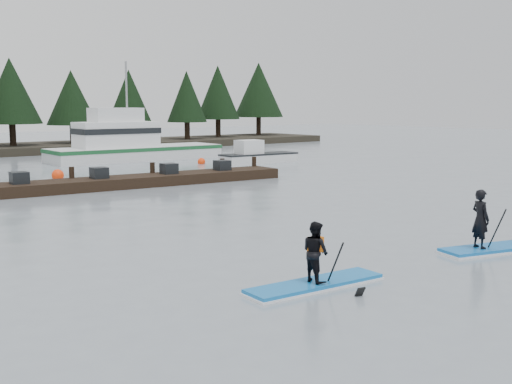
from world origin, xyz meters
TOP-DOWN VIEW (x-y plane):
  - ground at (0.00, 0.00)m, footprint 160.00×160.00m
  - fishing_boat_medium at (8.74, 30.09)m, footprint 12.04×3.82m
  - skiff at (14.24, 22.99)m, footprint 5.40×1.98m
  - floating_dock at (2.25, 17.30)m, footprint 14.76×3.30m
  - buoy_c at (10.88, 24.75)m, footprint 0.50×0.50m
  - buoy_b at (0.42, 22.66)m, footprint 0.62×0.62m
  - paddleboard_solo at (-3.31, 0.03)m, footprint 3.26×1.20m
  - paddleboard_duo at (2.92, -0.64)m, footprint 3.70×1.84m

SIDE VIEW (x-z plane):
  - ground at x=0.00m, z-range 0.00..0.00m
  - buoy_c at x=10.88m, z-range -0.25..0.25m
  - buoy_b at x=0.42m, z-range -0.31..0.31m
  - floating_dock at x=2.25m, z-range 0.00..0.49m
  - skiff at x=14.24m, z-range 0.00..0.62m
  - paddleboard_solo at x=-3.31m, z-range -0.46..1.39m
  - paddleboard_duo at x=2.92m, z-range -0.57..1.57m
  - fishing_boat_medium at x=8.74m, z-range -3.22..4.23m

